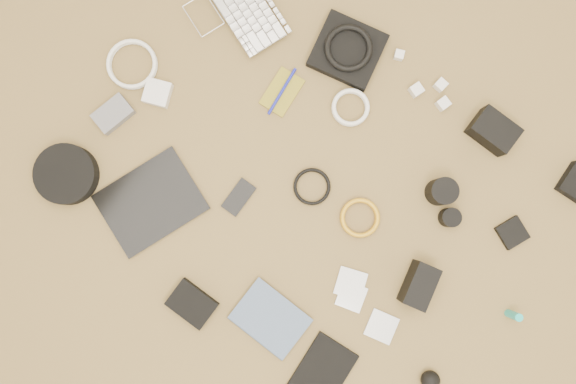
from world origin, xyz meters
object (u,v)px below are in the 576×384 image
Objects in this scene: laptop at (223,5)px; headphone_case at (67,174)px; paperback at (254,339)px; dslr_camera at (493,131)px; phone at (239,197)px; tablet at (151,202)px.

laptop is 0.68m from headphone_case.
paperback is (0.72, -0.06, -0.01)m from headphone_case.
dslr_camera is 1.25m from headphone_case.
phone is 0.50m from headphone_case.
headphone_case is (-0.44, -0.24, 0.02)m from phone.
laptop is at bearing 43.46° from paperback.
tablet is at bearing 17.54° from headphone_case.
phone is (0.38, -0.44, -0.01)m from laptop.
laptop is 1.32× the size of tablet.
phone is (-0.49, -0.59, -0.03)m from dslr_camera.
dslr_camera is 1.20× the size of phone.
tablet is at bearing -131.21° from dslr_camera.
paperback is at bearing -47.45° from phone.
paperback is at bearing -5.05° from headphone_case.
dslr_camera is 0.71× the size of headphone_case.
laptop is 0.58m from phone.
headphone_case is (-0.93, -0.83, -0.01)m from dslr_camera.
headphone_case reaches higher than paperback.
laptop is at bearing -168.73° from dslr_camera.
laptop is at bearing 130.85° from phone.
laptop is 2.06× the size of headphone_case.
laptop is 0.62m from tablet.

